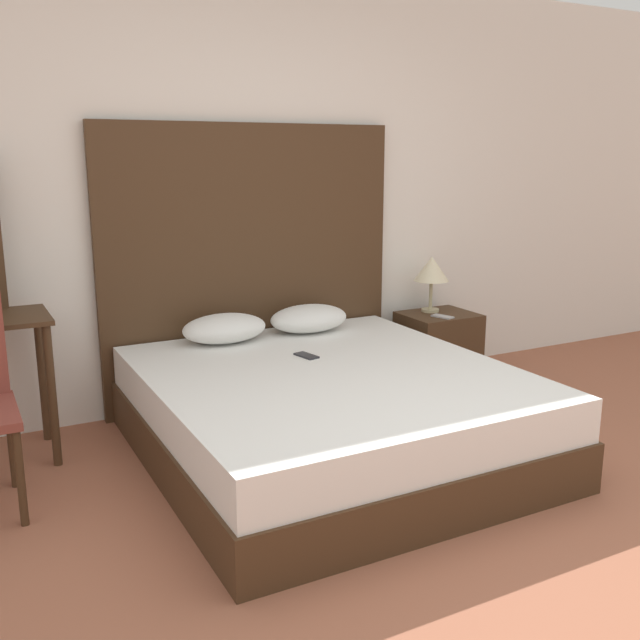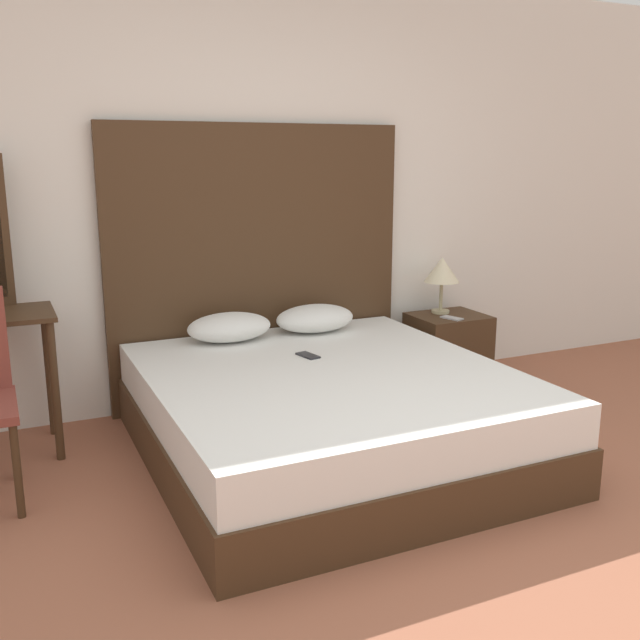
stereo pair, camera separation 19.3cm
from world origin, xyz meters
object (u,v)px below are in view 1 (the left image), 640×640
at_px(table_lamp, 432,270).
at_px(phone_on_nightstand, 442,317).
at_px(bed, 329,413).
at_px(phone_on_bed, 306,356).
at_px(nightstand, 438,347).

height_order(table_lamp, phone_on_nightstand, table_lamp).
xyz_separation_m(bed, table_lamp, (1.29, 0.86, 0.55)).
relative_size(phone_on_bed, phone_on_nightstand, 0.98).
height_order(bed, nightstand, nightstand).
bearing_deg(table_lamp, bed, -146.32).
distance_m(table_lamp, phone_on_nightstand, 0.35).
xyz_separation_m(nightstand, table_lamp, (-0.01, 0.08, 0.54)).
xyz_separation_m(phone_on_bed, table_lamp, (1.28, 0.57, 0.31)).
bearing_deg(phone_on_nightstand, bed, -151.90).
relative_size(phone_on_bed, nightstand, 0.32).
bearing_deg(bed, phone_on_nightstand, 28.10).
bearing_deg(phone_on_bed, bed, -92.13).
relative_size(phone_on_bed, table_lamp, 0.41).
xyz_separation_m(phone_on_bed, nightstand, (1.29, 0.49, -0.23)).
xyz_separation_m(phone_on_bed, phone_on_nightstand, (1.24, 0.38, 0.02)).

